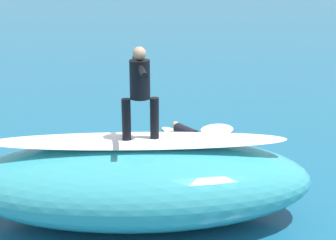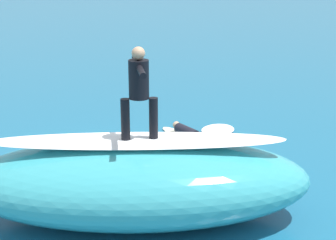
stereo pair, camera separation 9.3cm
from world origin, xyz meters
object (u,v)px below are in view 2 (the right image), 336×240
(surfboard_riding, at_px, (140,141))
(surfer_paddling, at_px, (190,133))
(surfboard_paddling, at_px, (187,138))
(surfer_riding, at_px, (139,86))

(surfboard_riding, distance_m, surfer_paddling, 4.83)
(surfboard_paddling, distance_m, surfer_paddling, 0.21)
(surfer_riding, bearing_deg, surfboard_riding, 176.90)
(surfboard_riding, bearing_deg, surfboard_paddling, -111.22)
(surfboard_riding, height_order, surfer_paddling, surfboard_riding)
(surfer_riding, height_order, surfboard_paddling, surfer_riding)
(surfboard_riding, xyz_separation_m, surfer_paddling, (-1.53, -4.36, -1.41))
(surfboard_riding, distance_m, surfboard_paddling, 4.96)
(surfer_riding, height_order, surfer_paddling, surfer_riding)
(surfer_paddling, bearing_deg, surfboard_riding, 131.48)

